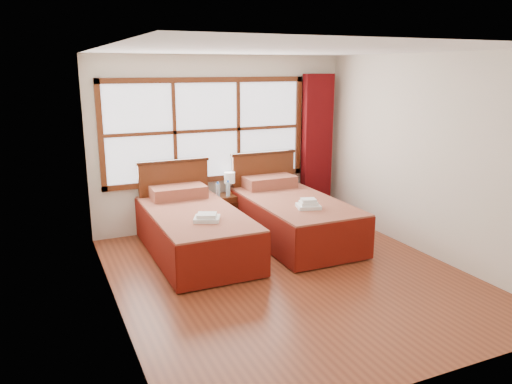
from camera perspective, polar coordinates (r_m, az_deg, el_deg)
name	(u,v)px	position (r m, az deg, el deg)	size (l,w,h in m)	color
floor	(290,276)	(6.05, 3.86, -9.52)	(4.50, 4.50, 0.00)	brown
ceiling	(294,50)	(5.55, 4.32, 15.91)	(4.50, 4.50, 0.00)	white
wall_back	(222,142)	(7.68, -3.90, 5.67)	(4.00, 4.00, 0.00)	silver
wall_left	(110,186)	(5.05, -16.37, 0.69)	(4.50, 4.50, 0.00)	silver
wall_right	(428,156)	(6.82, 19.10, 3.86)	(4.50, 4.50, 0.00)	silver
window	(207,131)	(7.54, -5.62, 7.01)	(3.16, 0.06, 1.56)	white
curtain	(317,146)	(8.27, 6.96, 5.28)	(0.50, 0.16, 2.30)	#5A090B
bed_left	(194,229)	(6.68, -7.11, -4.20)	(1.14, 2.21, 1.11)	#36180B
bed_right	(291,215)	(7.21, 4.02, -2.68)	(1.16, 2.25, 1.13)	#36180B
nightstand	(226,212)	(7.65, -3.47, -2.28)	(0.40, 0.40, 0.53)	#562812
towels_left	(207,218)	(6.14, -5.64, -2.93)	(0.39, 0.37, 0.09)	white
towels_right	(308,204)	(6.64, 6.01, -1.41)	(0.36, 0.33, 0.13)	white
lamp	(230,178)	(7.64, -3.05, 1.57)	(0.17, 0.17, 0.33)	gold
bottle_near	(218,190)	(7.42, -4.38, 0.18)	(0.06, 0.06, 0.24)	silver
bottle_far	(228,189)	(7.49, -3.21, 0.36)	(0.06, 0.06, 0.24)	silver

